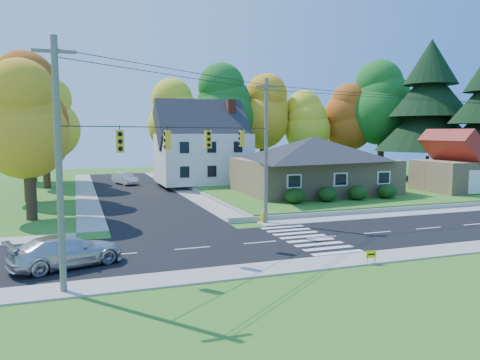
# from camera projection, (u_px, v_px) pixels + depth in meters

# --- Properties ---
(ground) EXTENTS (120.00, 120.00, 0.00)m
(ground) POSITION_uv_depth(u_px,v_px,m) (322.00, 238.00, 28.26)
(ground) COLOR #3D7923
(road_main) EXTENTS (90.00, 8.00, 0.02)m
(road_main) POSITION_uv_depth(u_px,v_px,m) (322.00, 237.00, 28.26)
(road_main) COLOR black
(road_main) RESTS_ON ground
(road_cross) EXTENTS (8.00, 44.00, 0.02)m
(road_cross) POSITION_uv_depth(u_px,v_px,m) (135.00, 191.00, 50.00)
(road_cross) COLOR black
(road_cross) RESTS_ON ground
(sidewalk_north) EXTENTS (90.00, 2.00, 0.08)m
(sidewalk_north) POSITION_uv_depth(u_px,v_px,m) (286.00, 222.00, 32.94)
(sidewalk_north) COLOR #9C9A90
(sidewalk_north) RESTS_ON ground
(sidewalk_south) EXTENTS (90.00, 2.00, 0.08)m
(sidewalk_south) POSITION_uv_depth(u_px,v_px,m) (371.00, 258.00, 23.56)
(sidewalk_south) COLOR #9C9A90
(sidewalk_south) RESTS_ON ground
(lawn) EXTENTS (30.00, 30.00, 0.50)m
(lawn) POSITION_uv_depth(u_px,v_px,m) (331.00, 187.00, 52.23)
(lawn) COLOR #3D7923
(lawn) RESTS_ON ground
(ranch_house) EXTENTS (14.60, 10.60, 5.40)m
(ranch_house) POSITION_uv_depth(u_px,v_px,m) (313.00, 164.00, 45.57)
(ranch_house) COLOR tan
(ranch_house) RESTS_ON lawn
(colonial_house) EXTENTS (10.40, 8.40, 9.60)m
(colonial_house) POSITION_uv_depth(u_px,v_px,m) (203.00, 147.00, 54.06)
(colonial_house) COLOR silver
(colonial_house) RESTS_ON lawn
(garage) EXTENTS (7.30, 6.30, 4.60)m
(garage) POSITION_uv_depth(u_px,v_px,m) (458.00, 167.00, 46.49)
(garage) COLOR tan
(garage) RESTS_ON lawn
(hedge_row) EXTENTS (10.70, 1.70, 1.27)m
(hedge_row) POSITION_uv_depth(u_px,v_px,m) (343.00, 193.00, 39.81)
(hedge_row) COLOR #163A10
(hedge_row) RESTS_ON lawn
(traffic_infrastructure) EXTENTS (38.10, 10.66, 10.00)m
(traffic_infrastructure) POSITION_uv_depth(u_px,v_px,m) (310.00, 152.00, 28.94)
(traffic_infrastructure) COLOR #666059
(traffic_infrastructure) RESTS_ON ground
(tree_lot_0) EXTENTS (6.72, 6.72, 12.51)m
(tree_lot_0) POSITION_uv_depth(u_px,v_px,m) (174.00, 116.00, 58.63)
(tree_lot_0) COLOR #3F2A19
(tree_lot_0) RESTS_ON lawn
(tree_lot_1) EXTENTS (7.84, 7.84, 14.60)m
(tree_lot_1) POSITION_uv_depth(u_px,v_px,m) (222.00, 106.00, 59.54)
(tree_lot_1) COLOR #3F2A19
(tree_lot_1) RESTS_ON lawn
(tree_lot_2) EXTENTS (7.28, 7.28, 13.56)m
(tree_lot_2) POSITION_uv_depth(u_px,v_px,m) (263.00, 112.00, 62.53)
(tree_lot_2) COLOR #3F2A19
(tree_lot_2) RESTS_ON lawn
(tree_lot_3) EXTENTS (6.16, 6.16, 11.47)m
(tree_lot_3) POSITION_uv_depth(u_px,v_px,m) (306.00, 122.00, 63.71)
(tree_lot_3) COLOR #3F2A19
(tree_lot_3) RESTS_ON lawn
(tree_lot_4) EXTENTS (6.72, 6.72, 12.51)m
(tree_lot_4) POSITION_uv_depth(u_px,v_px,m) (349.00, 117.00, 64.69)
(tree_lot_4) COLOR #3F2A19
(tree_lot_4) RESTS_ON lawn
(tree_lot_5) EXTENTS (8.40, 8.40, 15.64)m
(tree_lot_5) POSITION_uv_depth(u_px,v_px,m) (382.00, 103.00, 63.93)
(tree_lot_5) COLOR #3F2A19
(tree_lot_5) RESTS_ON lawn
(conifer_east_a) EXTENTS (12.80, 12.80, 16.96)m
(conifer_east_a) POSITION_uv_depth(u_px,v_px,m) (429.00, 107.00, 56.85)
(conifer_east_a) COLOR #3F2A19
(conifer_east_a) RESTS_ON lawn
(tree_west_0) EXTENTS (6.16, 6.16, 11.47)m
(tree_west_0) POSITION_uv_depth(u_px,v_px,m) (28.00, 121.00, 33.15)
(tree_west_0) COLOR #3F2A19
(tree_west_0) RESTS_ON ground
(tree_west_1) EXTENTS (7.28, 7.28, 13.56)m
(tree_west_1) POSITION_uv_depth(u_px,v_px,m) (25.00, 108.00, 42.06)
(tree_west_1) COLOR #3F2A19
(tree_west_1) RESTS_ON ground
(tree_west_2) EXTENTS (6.72, 6.72, 12.51)m
(tree_west_2) POSITION_uv_depth(u_px,v_px,m) (44.00, 119.00, 51.84)
(tree_west_2) COLOR #3F2A19
(tree_west_2) RESTS_ON ground
(tree_west_3) EXTENTS (7.84, 7.84, 14.60)m
(tree_west_3) POSITION_uv_depth(u_px,v_px,m) (30.00, 110.00, 58.55)
(tree_west_3) COLOR #3F2A19
(tree_west_3) RESTS_ON ground
(silver_sedan) EXTENTS (5.64, 3.72, 1.52)m
(silver_sedan) POSITION_uv_depth(u_px,v_px,m) (67.00, 251.00, 22.03)
(silver_sedan) COLOR silver
(silver_sedan) RESTS_ON road_main
(white_car) EXTENTS (2.93, 4.69, 1.46)m
(white_car) POSITION_uv_depth(u_px,v_px,m) (125.00, 178.00, 56.26)
(white_car) COLOR #B2B2C5
(white_car) RESTS_ON road_cross
(fire_hydrant) EXTENTS (0.44, 0.34, 0.77)m
(fire_hydrant) POSITION_uv_depth(u_px,v_px,m) (262.00, 218.00, 32.58)
(fire_hydrant) COLOR yellow
(fire_hydrant) RESTS_ON ground
(yard_sign) EXTENTS (0.52, 0.09, 0.65)m
(yard_sign) POSITION_uv_depth(u_px,v_px,m) (371.00, 255.00, 22.56)
(yard_sign) COLOR black
(yard_sign) RESTS_ON ground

